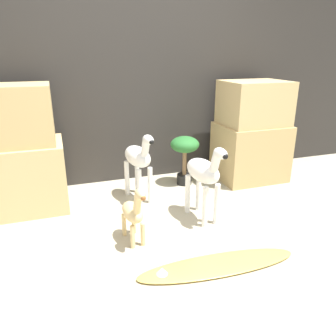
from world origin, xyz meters
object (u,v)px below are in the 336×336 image
(giraffe_figurine, at_px, (134,212))
(zebra_left, at_px, (139,159))
(potted_palm_front, at_px, (185,150))
(zebra_right, at_px, (204,174))
(surfboard, at_px, (217,265))

(giraffe_figurine, bearing_deg, zebra_left, 72.99)
(zebra_left, height_order, potted_palm_front, zebra_left)
(zebra_right, relative_size, surfboard, 0.61)
(zebra_right, height_order, surfboard, zebra_right)
(zebra_left, height_order, giraffe_figurine, zebra_left)
(zebra_right, bearing_deg, potted_palm_front, 79.92)
(zebra_right, distance_m, giraffe_figurine, 0.72)
(zebra_left, relative_size, surfboard, 0.61)
(zebra_right, distance_m, zebra_left, 0.74)
(potted_palm_front, height_order, surfboard, potted_palm_front)
(giraffe_figurine, height_order, surfboard, giraffe_figurine)
(zebra_left, xyz_separation_m, potted_palm_front, (0.59, 0.24, -0.03))
(zebra_right, height_order, zebra_left, same)
(giraffe_figurine, xyz_separation_m, surfboard, (0.47, -0.51, -0.25))
(zebra_right, xyz_separation_m, zebra_left, (-0.44, 0.59, 0.00))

